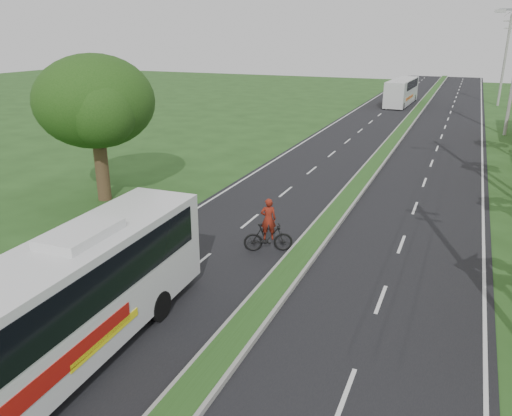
% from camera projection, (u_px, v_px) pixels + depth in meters
% --- Properties ---
extents(ground, '(180.00, 180.00, 0.00)m').
position_uv_depth(ground, '(220.00, 359.00, 13.68)').
color(ground, '#24471A').
rests_on(ground, ground).
extents(road_asphalt, '(14.00, 160.00, 0.02)m').
position_uv_depth(road_asphalt, '(366.00, 176.00, 31.03)').
color(road_asphalt, black).
rests_on(road_asphalt, ground).
extents(median_strip, '(1.20, 160.00, 0.18)m').
position_uv_depth(median_strip, '(366.00, 175.00, 31.00)').
color(median_strip, gray).
rests_on(median_strip, ground).
extents(lane_edge_left, '(0.12, 160.00, 0.01)m').
position_uv_depth(lane_edge_left, '(266.00, 166.00, 33.51)').
color(lane_edge_left, silver).
rests_on(lane_edge_left, ground).
extents(lane_edge_right, '(0.12, 160.00, 0.01)m').
position_uv_depth(lane_edge_right, '(483.00, 189.00, 28.56)').
color(lane_edge_right, silver).
rests_on(lane_edge_right, ground).
extents(shade_tree, '(6.30, 6.00, 7.54)m').
position_uv_depth(shade_tree, '(94.00, 105.00, 25.17)').
color(shade_tree, '#473321').
rests_on(shade_tree, ground).
extents(utility_pole_d, '(1.60, 0.28, 10.50)m').
position_uv_depth(utility_pole_d, '(505.00, 59.00, 59.07)').
color(utility_pole_d, gray).
rests_on(utility_pole_d, ground).
extents(coach_bus_main, '(2.78, 11.22, 3.60)m').
position_uv_depth(coach_bus_main, '(60.00, 302.00, 12.70)').
color(coach_bus_main, silver).
rests_on(coach_bus_main, ground).
extents(coach_bus_far, '(2.73, 10.62, 3.07)m').
position_uv_depth(coach_bus_far, '(402.00, 90.00, 61.09)').
color(coach_bus_far, silver).
rests_on(coach_bus_far, ground).
extents(motorcyclist, '(2.05, 1.35, 2.28)m').
position_uv_depth(motorcyclist, '(268.00, 233.00, 20.17)').
color(motorcyclist, black).
rests_on(motorcyclist, ground).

